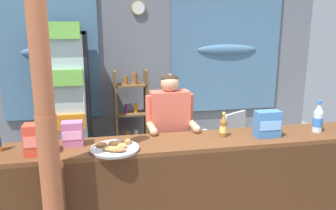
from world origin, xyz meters
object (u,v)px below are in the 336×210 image
soda_bottle_water (318,118)px  pastry_tray (115,148)px  snack_box_crackers (36,139)px  snack_box_wafer (73,134)px  bottle_shelf_rack (131,116)px  snack_box_biscuit (267,124)px  shopkeeper (170,127)px  plastic_lawn_chair (227,136)px  soda_bottle_iced_tea (223,126)px  timber_post (46,123)px  drink_fridge (65,94)px  stall_counter (185,183)px

soda_bottle_water → pastry_tray: size_ratio=0.77×
snack_box_crackers → snack_box_wafer: snack_box_crackers is taller
bottle_shelf_rack → snack_box_biscuit: bottle_shelf_rack is taller
snack_box_wafer → pastry_tray: (0.36, -0.20, -0.09)m
snack_box_biscuit → pastry_tray: (-1.44, -0.07, -0.11)m
shopkeeper → snack_box_wafer: size_ratio=7.04×
plastic_lawn_chair → shopkeeper: shopkeeper is taller
soda_bottle_iced_tea → pastry_tray: soda_bottle_iced_tea is taller
timber_post → bottle_shelf_rack: (0.82, 2.26, -0.59)m
shopkeeper → snack_box_crackers: 1.36m
bottle_shelf_rack → soda_bottle_water: bearing=-47.8°
drink_fridge → bottle_shelf_rack: drink_fridge is taller
snack_box_biscuit → stall_counter: bearing=-175.9°
bottle_shelf_rack → shopkeeper: shopkeeper is taller
pastry_tray → shopkeeper: bearing=44.2°
snack_box_wafer → pastry_tray: bearing=-29.1°
soda_bottle_water → soda_bottle_iced_tea: soda_bottle_water is taller
pastry_tray → drink_fridge: bearing=107.5°
soda_bottle_iced_tea → snack_box_biscuit: bearing=-12.5°
shopkeeper → soda_bottle_water: size_ratio=4.75×
bottle_shelf_rack → shopkeeper: (0.28, -1.40, 0.24)m
bottle_shelf_rack → plastic_lawn_chair: bearing=-20.4°
timber_post → plastic_lawn_chair: timber_post is taller
shopkeeper → pastry_tray: (-0.60, -0.59, 0.03)m
timber_post → drink_fridge: bearing=92.1°
plastic_lawn_chair → snack_box_biscuit: bearing=-97.3°
timber_post → soda_bottle_water: bearing=8.8°
drink_fridge → soda_bottle_iced_tea: bearing=-45.8°
soda_bottle_iced_tea → snack_box_wafer: 1.39m
plastic_lawn_chair → snack_box_wafer: size_ratio=3.96×
drink_fridge → plastic_lawn_chair: size_ratio=2.39×
timber_post → drink_fridge: timber_post is taller
timber_post → soda_bottle_water: (2.51, 0.39, -0.21)m
shopkeeper → soda_bottle_water: (1.41, -0.47, 0.14)m
drink_fridge → pastry_tray: drink_fridge is taller
pastry_tray → snack_box_wafer: bearing=150.9°
soda_bottle_iced_tea → snack_box_biscuit: (0.41, -0.09, 0.03)m
stall_counter → snack_box_crackers: snack_box_crackers is taller
shopkeeper → snack_box_wafer: 1.04m
bottle_shelf_rack → soda_bottle_iced_tea: size_ratio=5.84×
timber_post → bottle_shelf_rack: size_ratio=1.98×
snack_box_biscuit → shopkeeper: bearing=148.4°
timber_post → soda_bottle_water: timber_post is taller
bottle_shelf_rack → snack_box_crackers: bearing=-116.2°
stall_counter → snack_box_biscuit: (0.81, 0.06, 0.50)m
drink_fridge → snack_box_biscuit: 2.66m
pastry_tray → timber_post: bearing=-151.1°
timber_post → snack_box_crackers: bearing=114.5°
stall_counter → plastic_lawn_chair: stall_counter is taller
bottle_shelf_rack → plastic_lawn_chair: size_ratio=1.62×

